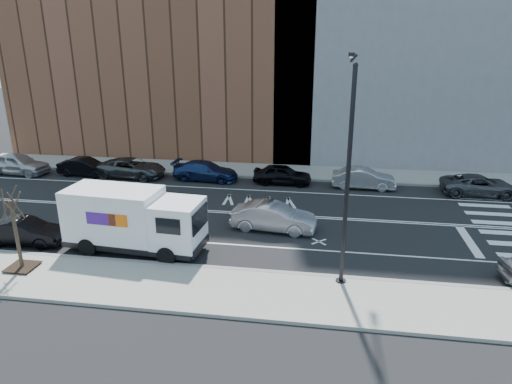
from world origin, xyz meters
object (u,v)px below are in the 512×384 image
(far_parked_b, at_px, (86,167))
(driving_sedan, at_px, (273,217))
(far_parked_a, at_px, (18,164))
(fedex_van, at_px, (133,219))

(far_parked_b, xyz_separation_m, driving_sedan, (15.07, -7.94, 0.08))
(far_parked_b, height_order, driving_sedan, driving_sedan)
(far_parked_a, bearing_deg, far_parked_b, -80.58)
(fedex_van, xyz_separation_m, far_parked_b, (-8.70, 11.40, -0.95))
(far_parked_b, distance_m, driving_sedan, 17.03)
(fedex_van, relative_size, far_parked_a, 1.47)
(fedex_van, bearing_deg, far_parked_a, 146.03)
(far_parked_b, bearing_deg, driving_sedan, -114.45)
(far_parked_a, bearing_deg, fedex_van, -122.72)
(far_parked_a, xyz_separation_m, far_parked_b, (5.25, 0.34, -0.13))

